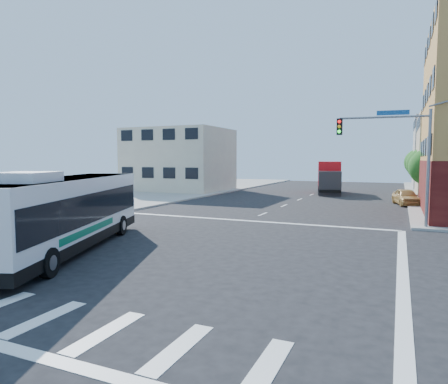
% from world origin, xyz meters
% --- Properties ---
extents(ground, '(120.00, 120.00, 0.00)m').
position_xyz_m(ground, '(0.00, 0.00, 0.00)').
color(ground, black).
rests_on(ground, ground).
extents(sidewalk_nw, '(50.00, 50.00, 0.15)m').
position_xyz_m(sidewalk_nw, '(-35.00, 35.00, 0.07)').
color(sidewalk_nw, '#99958E').
rests_on(sidewalk_nw, ground).
extents(building_west, '(12.06, 10.06, 8.00)m').
position_xyz_m(building_west, '(-17.02, 29.98, 4.01)').
color(building_west, beige).
rests_on(building_west, ground).
extents(signal_mast_ne, '(7.91, 1.13, 8.07)m').
position_xyz_m(signal_mast_ne, '(9.08, 10.62, 4.98)').
color(signal_mast_ne, slate).
rests_on(signal_mast_ne, ground).
extents(street_tree_a, '(3.60, 3.60, 5.53)m').
position_xyz_m(street_tree_a, '(11.90, 27.92, 3.59)').
color(street_tree_a, '#3C2816').
rests_on(street_tree_a, ground).
extents(street_tree_b, '(3.80, 3.80, 5.79)m').
position_xyz_m(street_tree_b, '(11.90, 35.92, 3.75)').
color(street_tree_b, '#3C2816').
rests_on(street_tree_b, ground).
extents(street_tree_c, '(3.40, 3.40, 5.29)m').
position_xyz_m(street_tree_c, '(11.90, 43.92, 3.46)').
color(street_tree_c, '#3C2816').
rests_on(street_tree_c, ground).
extents(street_tree_d, '(4.00, 4.00, 6.03)m').
position_xyz_m(street_tree_d, '(11.90, 51.92, 3.88)').
color(street_tree_d, '#3C2816').
rests_on(street_tree_d, ground).
extents(transit_bus, '(6.71, 12.44, 3.64)m').
position_xyz_m(transit_bus, '(-4.23, -2.06, 1.78)').
color(transit_bus, black).
rests_on(transit_bus, ground).
extents(box_truck, '(3.97, 8.79, 3.82)m').
position_xyz_m(box_truck, '(1.53, 33.64, 1.85)').
color(box_truck, '#27272B').
rests_on(box_truck, ground).
extents(parked_car, '(2.74, 4.63, 1.48)m').
position_xyz_m(parked_car, '(9.89, 23.85, 0.74)').
color(parked_car, tan).
rests_on(parked_car, ground).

